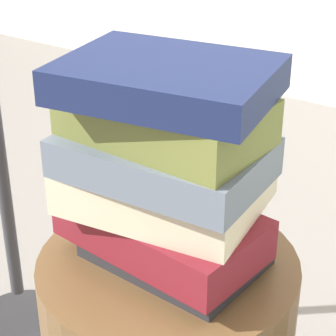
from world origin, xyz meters
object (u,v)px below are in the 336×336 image
at_px(book_olive, 163,117).
at_px(book_navy, 167,79).
at_px(book_charcoal, 175,251).
at_px(book_cream, 165,185).
at_px(book_slate, 161,157).
at_px(book_maroon, 161,227).

bearing_deg(book_olive, book_navy, -10.42).
relative_size(book_charcoal, book_cream, 0.91).
bearing_deg(book_slate, book_olive, 62.26).
bearing_deg(book_maroon, book_cream, 109.34).
bearing_deg(book_charcoal, book_olive, -112.41).
distance_m(book_cream, book_slate, 0.06).
bearing_deg(book_slate, book_charcoal, 60.59).
height_order(book_maroon, book_navy, book_navy).
relative_size(book_cream, book_olive, 1.01).
bearing_deg(book_charcoal, book_maroon, -125.68).
height_order(book_slate, book_olive, book_olive).
xyz_separation_m(book_cream, book_olive, (0.01, -0.02, 0.12)).
bearing_deg(book_navy, book_charcoal, 76.86).
bearing_deg(book_maroon, book_charcoal, 56.43).
relative_size(book_cream, book_navy, 1.00).
distance_m(book_slate, book_navy, 0.11).
bearing_deg(book_maroon, book_slate, -40.64).
distance_m(book_olive, book_navy, 0.06).
distance_m(book_charcoal, book_olive, 0.22).
xyz_separation_m(book_charcoal, book_cream, (-0.02, 0.00, 0.11)).
bearing_deg(book_charcoal, book_navy, -89.62).
distance_m(book_charcoal, book_maroon, 0.05).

